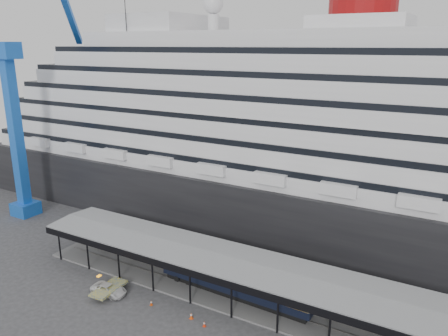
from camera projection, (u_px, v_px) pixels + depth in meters
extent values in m
plane|color=#363638|center=(206.00, 314.00, 51.75)|extent=(200.00, 200.00, 0.00)
cube|color=black|center=(301.00, 196.00, 77.13)|extent=(130.00, 30.00, 10.00)
sphere|color=silver|center=(213.00, 3.00, 76.72)|extent=(3.60, 3.60, 3.60)
cube|color=slate|center=(227.00, 293.00, 55.90)|extent=(56.00, 8.00, 0.24)
cube|color=slate|center=(224.00, 295.00, 55.25)|extent=(54.00, 0.08, 0.10)
cube|color=slate|center=(230.00, 289.00, 56.46)|extent=(54.00, 0.08, 0.10)
cube|color=black|center=(208.00, 279.00, 50.95)|extent=(56.00, 0.18, 0.90)
cube|color=black|center=(243.00, 248.00, 58.47)|extent=(56.00, 0.18, 0.90)
cube|color=slate|center=(227.00, 257.00, 54.51)|extent=(56.00, 9.00, 0.24)
cube|color=blue|center=(26.00, 208.00, 81.65)|extent=(4.00, 4.00, 2.40)
cube|color=blue|center=(16.00, 134.00, 77.76)|extent=(1.80, 1.80, 26.00)
cube|color=blue|center=(5.00, 50.00, 73.81)|extent=(5.00, 3.20, 2.80)
cylinder|color=black|center=(130.00, 86.00, 77.35)|extent=(0.12, 0.12, 47.21)
imported|color=silver|center=(109.00, 290.00, 55.65)|extent=(4.91, 2.44, 1.34)
cube|color=black|center=(235.00, 292.00, 55.24)|extent=(19.95, 2.91, 0.66)
cube|color=black|center=(235.00, 286.00, 55.01)|extent=(20.91, 3.32, 1.04)
cube|color=beige|center=(235.00, 278.00, 54.70)|extent=(20.91, 3.36, 1.23)
cube|color=black|center=(235.00, 272.00, 54.48)|extent=(20.91, 3.32, 0.38)
cube|color=#D1470B|center=(151.00, 305.00, 53.50)|extent=(0.40, 0.40, 0.03)
cone|color=#D1470B|center=(151.00, 303.00, 53.42)|extent=(0.34, 0.34, 0.64)
cylinder|color=white|center=(151.00, 302.00, 53.40)|extent=(0.20, 0.20, 0.12)
cube|color=#E5480C|center=(191.00, 318.00, 50.86)|extent=(0.53, 0.53, 0.03)
cone|color=#E5480C|center=(191.00, 316.00, 50.75)|extent=(0.45, 0.45, 0.79)
cylinder|color=white|center=(191.00, 315.00, 50.73)|extent=(0.25, 0.25, 0.15)
cube|color=red|center=(204.00, 326.00, 49.47)|extent=(0.39, 0.39, 0.03)
cone|color=red|center=(204.00, 324.00, 49.38)|extent=(0.32, 0.32, 0.66)
cylinder|color=white|center=(204.00, 323.00, 49.36)|extent=(0.21, 0.21, 0.13)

